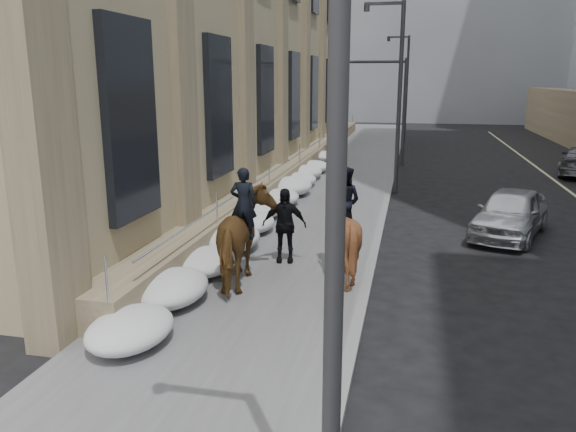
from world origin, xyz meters
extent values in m
plane|color=black|center=(0.00, 0.00, 0.00)|extent=(140.00, 140.00, 0.00)
cube|color=#565558|center=(0.00, 10.00, 0.06)|extent=(5.00, 80.00, 0.12)
cube|color=slate|center=(2.62, 10.00, 0.06)|extent=(0.24, 80.00, 0.12)
cube|color=tan|center=(-5.30, 20.00, 9.00)|extent=(5.00, 44.00, 18.00)
cube|color=brown|center=(-2.25, 20.00, 0.45)|extent=(1.10, 44.00, 0.90)
cylinder|color=silver|center=(-1.80, 20.00, 1.35)|extent=(0.06, 42.00, 0.06)
cube|color=black|center=(-2.70, 13.00, 4.00)|extent=(0.20, 2.20, 4.50)
cube|color=gray|center=(-6.00, 72.00, 10.00)|extent=(24.00, 12.00, 20.00)
cylinder|color=#2D2D30|center=(2.90, -6.00, 4.00)|extent=(0.18, 0.18, 8.00)
cylinder|color=#2D2D30|center=(2.90, 14.00, 4.00)|extent=(0.18, 0.18, 8.00)
cube|color=#2D2D30|center=(2.10, 14.00, 7.90)|extent=(1.60, 0.15, 0.12)
cylinder|color=#2D2D30|center=(1.40, 14.00, 7.75)|extent=(0.24, 0.24, 0.30)
cylinder|color=#2D2D30|center=(2.90, 34.00, 4.00)|extent=(0.18, 0.18, 8.00)
cube|color=#2D2D30|center=(2.10, 34.00, 7.90)|extent=(1.60, 0.15, 0.12)
cylinder|color=#2D2D30|center=(1.40, 34.00, 7.75)|extent=(0.24, 0.24, 0.30)
cylinder|color=#2D2D30|center=(3.00, 22.00, 3.00)|extent=(0.20, 0.20, 6.00)
cylinder|color=#2D2D30|center=(1.00, 22.00, 5.80)|extent=(4.00, 0.16, 0.16)
imported|color=black|center=(-0.50, 22.00, 5.30)|extent=(0.18, 0.22, 1.10)
ellipsoid|color=silver|center=(-1.45, 0.00, 0.46)|extent=(1.50, 2.10, 0.68)
ellipsoid|color=silver|center=(-1.40, 4.00, 0.48)|extent=(1.60, 2.20, 0.72)
ellipsoid|color=silver|center=(-1.50, 8.00, 0.44)|extent=(1.40, 2.00, 0.64)
ellipsoid|color=silver|center=(-1.35, 12.00, 0.50)|extent=(1.70, 2.30, 0.76)
ellipsoid|color=silver|center=(-1.45, 16.00, 0.45)|extent=(1.50, 2.10, 0.66)
imported|color=#4E3317|center=(-0.19, 1.50, 1.25)|extent=(1.60, 2.84, 2.27)
imported|color=black|center=(-0.19, 1.65, 2.05)|extent=(0.68, 0.50, 1.72)
imported|color=#4D2A16|center=(1.93, 2.55, 1.19)|extent=(2.31, 2.43, 2.14)
imported|color=black|center=(1.93, 2.70, 1.99)|extent=(1.02, 0.91, 1.72)
imported|color=black|center=(0.31, 3.34, 1.12)|extent=(1.24, 0.68, 2.01)
imported|color=#B6B8BF|center=(6.69, 7.72, 0.76)|extent=(3.26, 4.84, 1.53)
camera|label=1|loc=(3.52, -10.71, 4.93)|focal=35.00mm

